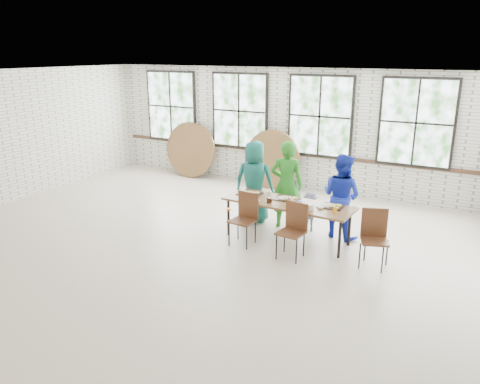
# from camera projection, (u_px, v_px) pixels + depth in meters

# --- Properties ---
(room) EXTENTS (12.00, 12.00, 12.00)m
(room) POSITION_uv_depth(u_px,v_px,m) (320.00, 118.00, 11.23)
(room) COLOR #C4B39C
(room) RESTS_ON ground
(dining_table) EXTENTS (2.44, 0.92, 0.74)m
(dining_table) POSITION_uv_depth(u_px,v_px,m) (288.00, 205.00, 8.52)
(dining_table) COLOR brown
(dining_table) RESTS_ON ground
(chair_near_left) EXTENTS (0.46, 0.45, 0.95)m
(chair_near_left) POSITION_uv_depth(u_px,v_px,m) (245.00, 214.00, 8.44)
(chair_near_left) COLOR #55301C
(chair_near_left) RESTS_ON ground
(chair_near_right) EXTENTS (0.47, 0.46, 0.95)m
(chair_near_right) POSITION_uv_depth(u_px,v_px,m) (294.00, 225.00, 7.89)
(chair_near_right) COLOR #55301C
(chair_near_right) RESTS_ON ground
(chair_spare) EXTENTS (0.54, 0.53, 0.95)m
(chair_spare) POSITION_uv_depth(u_px,v_px,m) (374.00, 233.00, 7.57)
(chair_spare) COLOR #55301C
(chair_spare) RESTS_ON ground
(adult_teal) EXTENTS (0.91, 0.70, 1.68)m
(adult_teal) POSITION_uv_depth(u_px,v_px,m) (254.00, 182.00, 9.49)
(adult_teal) COLOR #1D6E5E
(adult_teal) RESTS_ON ground
(adult_green) EXTENTS (0.74, 0.60, 1.75)m
(adult_green) POSITION_uv_depth(u_px,v_px,m) (287.00, 184.00, 9.15)
(adult_green) COLOR #267E21
(adult_green) RESTS_ON ground
(toddler) EXTENTS (0.58, 0.43, 0.80)m
(toddler) POSITION_uv_depth(u_px,v_px,m) (310.00, 211.00, 9.06)
(toddler) COLOR #172648
(toddler) RESTS_ON ground
(adult_blue) EXTENTS (0.92, 0.81, 1.60)m
(adult_blue) POSITION_uv_depth(u_px,v_px,m) (341.00, 196.00, 8.67)
(adult_blue) COLOR #1A30BA
(adult_blue) RESTS_ON ground
(tabletop_clutter) EXTENTS (2.05, 0.65, 0.11)m
(tabletop_clutter) POSITION_uv_depth(u_px,v_px,m) (293.00, 202.00, 8.44)
(tabletop_clutter) COLOR black
(tabletop_clutter) RESTS_ON dining_table
(round_tops_leaning) EXTENTS (4.09, 0.48, 1.49)m
(round_tops_leaning) POSITION_uv_depth(u_px,v_px,m) (229.00, 154.00, 12.45)
(round_tops_leaning) COLOR brown
(round_tops_leaning) RESTS_ON ground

